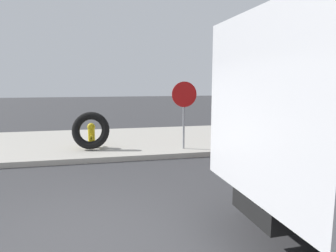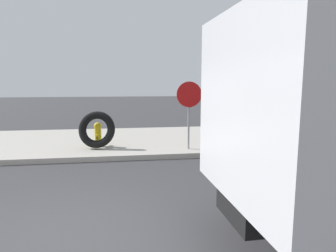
{
  "view_description": "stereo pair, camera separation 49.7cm",
  "coord_description": "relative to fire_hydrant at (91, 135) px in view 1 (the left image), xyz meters",
  "views": [
    {
      "loc": [
        0.48,
        -4.11,
        2.19
      ],
      "look_at": [
        1.99,
        2.68,
        1.15
      ],
      "focal_mm": 32.19,
      "sensor_mm": 36.0,
      "label": 1
    },
    {
      "loc": [
        0.97,
        -4.2,
        2.19
      ],
      "look_at": [
        1.99,
        2.68,
        1.15
      ],
      "focal_mm": 32.19,
      "sensor_mm": 36.0,
      "label": 2
    }
  ],
  "objects": [
    {
      "name": "ground_plane",
      "position": [
        -0.15,
        -5.36,
        -0.56
      ],
      "size": [
        80.0,
        80.0,
        0.0
      ],
      "primitive_type": "plane",
      "color": "#38383A"
    },
    {
      "name": "sidewalk_curb",
      "position": [
        -0.15,
        1.14,
        -0.48
      ],
      "size": [
        36.0,
        5.0,
        0.15
      ],
      "primitive_type": "cube",
      "color": "#ADA89E",
      "rests_on": "ground"
    },
    {
      "name": "fire_hydrant",
      "position": [
        0.0,
        0.0,
        0.0
      ],
      "size": [
        0.24,
        0.54,
        0.76
      ],
      "color": "yellow",
      "rests_on": "sidewalk_curb"
    },
    {
      "name": "loose_tire",
      "position": [
        -0.01,
        -0.26,
        0.17
      ],
      "size": [
        1.23,
        0.79,
        1.16
      ],
      "primitive_type": "torus",
      "rotation": [
        1.28,
        0.0,
        -0.23
      ],
      "color": "black",
      "rests_on": "sidewalk_curb"
    },
    {
      "name": "stop_sign",
      "position": [
        2.75,
        -0.78,
        1.0
      ],
      "size": [
        0.76,
        0.08,
        2.03
      ],
      "color": "gray",
      "rests_on": "sidewalk_curb"
    }
  ]
}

